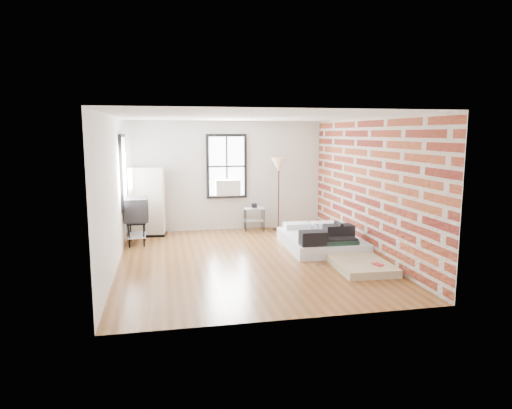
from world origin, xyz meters
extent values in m
plane|color=brown|center=(0.00, 0.00, 0.00)|extent=(6.00, 6.00, 0.00)
cube|color=silver|center=(0.00, 3.00, 1.40)|extent=(5.00, 0.01, 2.80)
cube|color=silver|center=(0.00, -3.00, 1.40)|extent=(5.00, 0.01, 2.80)
cube|color=silver|center=(-2.50, 0.00, 1.40)|extent=(0.01, 6.00, 2.80)
cube|color=brown|center=(2.50, 0.00, 1.40)|extent=(0.02, 6.00, 2.80)
cube|color=white|center=(0.00, 0.00, 2.80)|extent=(5.00, 6.00, 0.01)
cube|color=white|center=(0.00, 2.95, 1.65)|extent=(0.90, 0.02, 1.50)
cube|color=black|center=(-0.48, 2.97, 1.65)|extent=(0.07, 0.08, 1.64)
cube|color=black|center=(0.48, 2.97, 1.65)|extent=(0.07, 0.08, 1.64)
cube|color=black|center=(0.00, 2.97, 2.44)|extent=(0.90, 0.08, 0.07)
cube|color=black|center=(0.00, 2.97, 0.86)|extent=(0.90, 0.08, 0.07)
cube|color=black|center=(0.00, 2.94, 1.65)|extent=(0.04, 0.02, 1.50)
cube|color=black|center=(0.00, 2.94, 1.65)|extent=(0.90, 0.02, 0.04)
cube|color=white|center=(0.00, 2.83, 1.12)|extent=(0.62, 0.30, 0.40)
cube|color=white|center=(-2.45, 1.80, 1.65)|extent=(0.02, 0.90, 1.50)
cube|color=black|center=(-2.47, 1.32, 1.65)|extent=(0.08, 0.07, 1.64)
cube|color=black|center=(-2.47, 2.29, 1.65)|extent=(0.08, 0.07, 1.64)
cube|color=black|center=(-2.47, 1.80, 2.44)|extent=(0.08, 0.90, 0.07)
cube|color=black|center=(-2.47, 1.80, 0.86)|extent=(0.08, 0.90, 0.07)
cube|color=black|center=(-2.44, 1.80, 1.65)|extent=(0.02, 0.04, 1.50)
cube|color=black|center=(-2.44, 1.80, 1.65)|extent=(0.02, 0.90, 0.04)
cube|color=white|center=(1.75, 0.65, 0.14)|extent=(1.58, 2.11, 0.27)
cube|color=white|center=(1.45, 1.48, 0.34)|extent=(0.61, 0.40, 0.13)
cube|color=white|center=(2.10, 1.46, 0.34)|extent=(0.61, 0.40, 0.13)
cube|color=black|center=(1.95, 0.16, 0.44)|extent=(0.61, 0.37, 0.33)
cylinder|color=black|center=(1.95, 0.16, 0.62)|extent=(0.10, 0.38, 0.09)
cube|color=black|center=(1.29, -0.15, 0.41)|extent=(0.53, 0.34, 0.28)
cylinder|color=#A6BDD5|center=(1.64, 0.60, 0.39)|extent=(0.08, 0.08, 0.24)
cylinder|color=#175AA1|center=(1.64, 0.60, 0.53)|extent=(0.04, 0.04, 0.03)
cube|color=#C2B28C|center=(1.95, -0.77, 0.07)|extent=(1.02, 1.86, 0.14)
cube|color=#142E25|center=(1.88, -0.10, 0.25)|extent=(0.69, 0.50, 0.21)
cube|color=black|center=(1.88, -0.10, 0.38)|extent=(0.65, 0.46, 0.04)
cube|color=red|center=(2.12, -1.31, 0.16)|extent=(0.17, 0.22, 0.02)
cube|color=black|center=(-2.00, 2.65, 0.03)|extent=(0.90, 0.59, 0.06)
cube|color=beige|center=(-2.00, 2.65, 0.86)|extent=(0.86, 0.55, 1.61)
cylinder|color=black|center=(0.42, 2.56, 0.29)|extent=(0.02, 0.02, 0.58)
cylinder|color=black|center=(0.89, 2.52, 0.29)|extent=(0.02, 0.02, 0.58)
cylinder|color=black|center=(0.45, 2.92, 0.29)|extent=(0.02, 0.02, 0.58)
cylinder|color=black|center=(0.91, 2.88, 0.29)|extent=(0.02, 0.02, 0.58)
cube|color=silver|center=(0.67, 2.72, 0.58)|extent=(0.56, 0.46, 0.02)
cube|color=silver|center=(0.67, 2.72, 0.27)|extent=(0.54, 0.44, 0.02)
cube|color=black|center=(0.67, 2.72, 0.65)|extent=(0.14, 0.20, 0.11)
cylinder|color=black|center=(1.30, 2.65, 0.01)|extent=(0.27, 0.27, 0.03)
cylinder|color=black|center=(1.30, 2.65, 0.84)|extent=(0.03, 0.03, 1.62)
cone|color=tan|center=(1.30, 2.65, 1.69)|extent=(0.40, 0.40, 0.36)
cylinder|color=black|center=(-2.37, 1.49, 0.26)|extent=(0.03, 0.03, 0.52)
cylinder|color=black|center=(-2.06, 1.49, 0.26)|extent=(0.03, 0.03, 0.52)
cylinder|color=black|center=(-2.38, 2.11, 0.26)|extent=(0.03, 0.03, 0.52)
cylinder|color=black|center=(-2.07, 2.11, 0.26)|extent=(0.03, 0.03, 0.52)
cube|color=black|center=(-2.22, 1.80, 0.52)|extent=(0.42, 0.75, 0.03)
cube|color=silver|center=(-2.22, 1.80, 0.21)|extent=(0.40, 0.73, 0.02)
cube|color=black|center=(-2.22, 1.80, 0.79)|extent=(0.52, 0.61, 0.52)
cube|color=black|center=(-1.96, 1.80, 0.79)|extent=(0.03, 0.50, 0.41)
camera|label=1|loc=(-1.61, -8.62, 2.48)|focal=32.00mm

